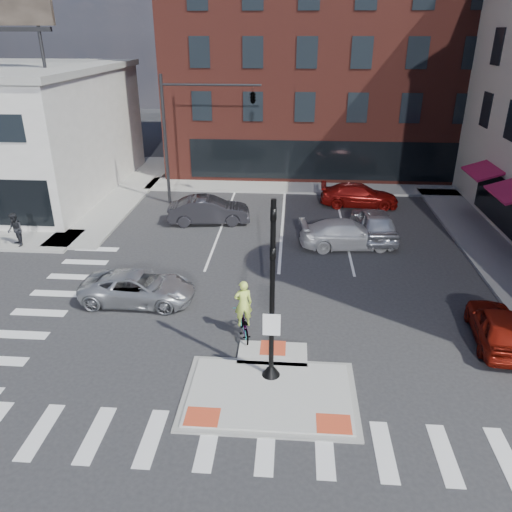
# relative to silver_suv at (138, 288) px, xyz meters

# --- Properties ---
(ground) EXTENTS (120.00, 120.00, 0.00)m
(ground) POSITION_rel_silver_suv_xyz_m (5.72, -5.00, -0.65)
(ground) COLOR #28282B
(ground) RESTS_ON ground
(refuge_island) EXTENTS (5.40, 4.65, 0.13)m
(refuge_island) POSITION_rel_silver_suv_xyz_m (5.72, -5.26, -0.60)
(refuge_island) COLOR gray
(refuge_island) RESTS_ON ground
(sidewalk_nw) EXTENTS (23.50, 20.50, 0.15)m
(sidewalk_nw) POSITION_rel_silver_suv_xyz_m (-11.04, 10.29, -0.58)
(sidewalk_nw) COLOR gray
(sidewalk_nw) RESTS_ON ground
(sidewalk_e) EXTENTS (3.00, 24.00, 0.15)m
(sidewalk_e) POSITION_rel_silver_suv_xyz_m (16.52, 5.00, -0.58)
(sidewalk_e) COLOR gray
(sidewalk_e) RESTS_ON ground
(sidewalk_n) EXTENTS (26.00, 3.00, 0.15)m
(sidewalk_n) POSITION_rel_silver_suv_xyz_m (8.72, 17.00, -0.58)
(sidewalk_n) COLOR gray
(sidewalk_n) RESTS_ON ground
(building_n) EXTENTS (24.40, 18.40, 15.50)m
(building_n) POSITION_rel_silver_suv_xyz_m (8.72, 26.99, 7.15)
(building_n) COLOR #57221B
(building_n) RESTS_ON ground
(building_far_left) EXTENTS (10.00, 12.00, 10.00)m
(building_far_left) POSITION_rel_silver_suv_xyz_m (1.72, 47.00, 4.35)
(building_far_left) COLOR slate
(building_far_left) RESTS_ON ground
(building_far_right) EXTENTS (12.00, 12.00, 12.00)m
(building_far_right) POSITION_rel_silver_suv_xyz_m (14.72, 49.00, 5.35)
(building_far_right) COLOR brown
(building_far_right) RESTS_ON ground
(signal_pole) EXTENTS (0.60, 0.60, 5.98)m
(signal_pole) POSITION_rel_silver_suv_xyz_m (5.72, -4.60, 1.71)
(signal_pole) COLOR black
(signal_pole) RESTS_ON refuge_island
(mast_arm_signal) EXTENTS (6.10, 2.24, 8.00)m
(mast_arm_signal) POSITION_rel_silver_suv_xyz_m (2.25, 13.00, 5.56)
(mast_arm_signal) COLOR black
(mast_arm_signal) RESTS_ON ground
(silver_suv) EXTENTS (4.71, 2.23, 1.30)m
(silver_suv) POSITION_rel_silver_suv_xyz_m (0.00, 0.00, 0.00)
(silver_suv) COLOR #B7BABF
(silver_suv) RESTS_ON ground
(red_sedan) EXTENTS (2.06, 4.17, 1.37)m
(red_sedan) POSITION_rel_silver_suv_xyz_m (13.74, -1.96, 0.03)
(red_sedan) COLOR maroon
(red_sedan) RESTS_ON ground
(white_pickup) EXTENTS (5.14, 2.61, 1.43)m
(white_pickup) POSITION_rel_silver_suv_xyz_m (9.17, 6.50, 0.06)
(white_pickup) COLOR silver
(white_pickup) RESTS_ON ground
(bg_car_dark) EXTENTS (4.89, 2.26, 1.55)m
(bg_car_dark) POSITION_rel_silver_suv_xyz_m (1.42, 9.48, 0.13)
(bg_car_dark) COLOR #26262B
(bg_car_dark) RESTS_ON ground
(bg_car_silver) EXTENTS (2.30, 4.95, 1.64)m
(bg_car_silver) POSITION_rel_silver_suv_xyz_m (10.72, 8.00, 0.17)
(bg_car_silver) COLOR silver
(bg_car_silver) RESTS_ON ground
(bg_car_red) EXTENTS (4.99, 2.22, 1.42)m
(bg_car_red) POSITION_rel_silver_suv_xyz_m (10.52, 13.26, 0.06)
(bg_car_red) COLOR maroon
(bg_car_red) RESTS_ON ground
(cyclist) EXTENTS (1.07, 1.90, 2.26)m
(cyclist) POSITION_rel_silver_suv_xyz_m (4.59, -2.20, 0.11)
(cyclist) COLOR #3F3F44
(cyclist) RESTS_ON ground
(pedestrian_a) EXTENTS (1.07, 1.07, 1.76)m
(pedestrian_a) POSITION_rel_silver_suv_xyz_m (-7.88, 5.00, 0.38)
(pedestrian_a) COLOR black
(pedestrian_a) RESTS_ON sidewalk_nw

